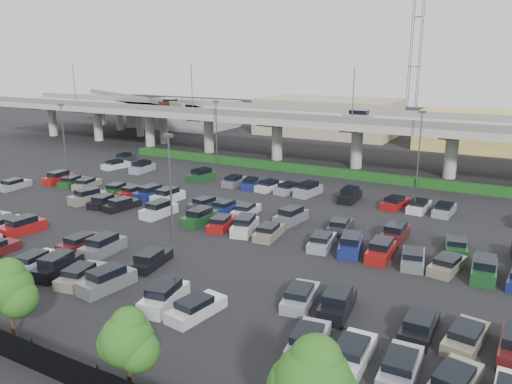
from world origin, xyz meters
TOP-DOWN VIEW (x-y plane):
  - ground at (0.00, 0.00)m, footprint 280.00×280.00m
  - overpass at (-0.17, 32.01)m, footprint 150.00×13.00m
  - on_ramp at (-52.10, 43.05)m, footprint 50.93×30.13m
  - hedge at (0.00, 25.00)m, footprint 66.00×1.60m
  - parked_cars at (0.28, -4.09)m, footprint 62.96×41.69m
  - light_poles at (-4.13, 2.00)m, footprint 66.90×48.38m
  - distant_buildings at (12.38, 61.81)m, footprint 138.00×24.00m
  - comm_tower at (4.00, 74.00)m, footprint 2.40×2.40m

SIDE VIEW (x-z plane):
  - ground at x=0.00m, z-range 0.00..0.00m
  - hedge at x=0.00m, z-range 0.00..1.10m
  - parked_cars at x=0.28m, z-range -0.22..1.45m
  - distant_buildings at x=12.38m, z-range -0.76..8.24m
  - light_poles at x=-4.13m, z-range 1.09..11.39m
  - on_ramp at x=-52.10m, z-range 2.46..11.26m
  - overpass at x=-0.17m, z-range -0.93..14.87m
  - comm_tower at x=4.00m, z-range 0.61..30.61m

